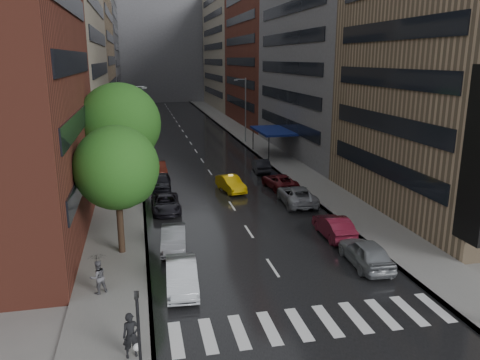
% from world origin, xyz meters
% --- Properties ---
extents(ground, '(220.00, 220.00, 0.00)m').
position_xyz_m(ground, '(0.00, 0.00, 0.00)').
color(ground, gray).
rests_on(ground, ground).
extents(road, '(14.00, 140.00, 0.01)m').
position_xyz_m(road, '(0.00, 50.00, 0.01)').
color(road, black).
rests_on(road, ground).
extents(sidewalk_left, '(4.00, 140.00, 0.15)m').
position_xyz_m(sidewalk_left, '(-9.00, 50.00, 0.07)').
color(sidewalk_left, gray).
rests_on(sidewalk_left, ground).
extents(sidewalk_right, '(4.00, 140.00, 0.15)m').
position_xyz_m(sidewalk_right, '(9.00, 50.00, 0.07)').
color(sidewalk_right, gray).
rests_on(sidewalk_right, ground).
extents(crosswalk, '(13.15, 2.80, 0.01)m').
position_xyz_m(crosswalk, '(0.20, -2.00, 0.01)').
color(crosswalk, silver).
rests_on(crosswalk, ground).
extents(buildings_left, '(8.00, 108.00, 38.00)m').
position_xyz_m(buildings_left, '(-15.00, 58.79, 15.99)').
color(buildings_left, maroon).
rests_on(buildings_left, ground).
extents(buildings_right, '(8.05, 109.10, 36.00)m').
position_xyz_m(buildings_right, '(15.00, 56.70, 15.03)').
color(buildings_right, '#937A5B').
rests_on(buildings_right, ground).
extents(building_far, '(40.00, 14.00, 32.00)m').
position_xyz_m(building_far, '(0.00, 118.00, 16.00)').
color(building_far, slate).
rests_on(building_far, ground).
extents(tree_near, '(5.04, 5.04, 8.04)m').
position_xyz_m(tree_near, '(-8.60, 7.93, 5.50)').
color(tree_near, '#382619').
rests_on(tree_near, ground).
extents(tree_mid, '(6.31, 6.31, 10.06)m').
position_xyz_m(tree_mid, '(-8.60, 17.06, 6.89)').
color(tree_mid, '#382619').
rests_on(tree_mid, ground).
extents(tree_far, '(5.14, 5.14, 8.19)m').
position_xyz_m(tree_far, '(-8.60, 31.70, 5.61)').
color(tree_far, '#382619').
rests_on(tree_far, ground).
extents(taxi, '(2.31, 4.52, 1.42)m').
position_xyz_m(taxi, '(0.76, 20.42, 0.71)').
color(taxi, yellow).
rests_on(taxi, ground).
extents(parked_cars_left, '(2.20, 29.80, 1.50)m').
position_xyz_m(parked_cars_left, '(-5.40, 15.09, 0.71)').
color(parked_cars_left, silver).
rests_on(parked_cars_left, ground).
extents(parked_cars_right, '(2.90, 28.59, 1.61)m').
position_xyz_m(parked_cars_right, '(5.40, 14.26, 0.74)').
color(parked_cars_right, slate).
rests_on(parked_cars_right, ground).
extents(ped_bag_walker, '(0.77, 0.58, 1.89)m').
position_xyz_m(ped_bag_walker, '(-7.93, -3.00, 1.07)').
color(ped_bag_walker, black).
rests_on(ped_bag_walker, sidewalk_left).
extents(ped_black_umbrella, '(1.07, 0.99, 2.09)m').
position_xyz_m(ped_black_umbrella, '(-9.62, 2.76, 1.38)').
color(ped_black_umbrella, '#4F4F54').
rests_on(ped_black_umbrella, sidewalk_left).
extents(traffic_light, '(0.18, 0.15, 3.45)m').
position_xyz_m(traffic_light, '(-7.60, -4.14, 2.23)').
color(traffic_light, black).
rests_on(traffic_light, sidewalk_left).
extents(street_lamp_left, '(1.74, 0.22, 9.00)m').
position_xyz_m(street_lamp_left, '(-7.72, 30.00, 4.89)').
color(street_lamp_left, gray).
rests_on(street_lamp_left, sidewalk_left).
extents(street_lamp_right, '(1.74, 0.22, 9.00)m').
position_xyz_m(street_lamp_right, '(7.72, 45.00, 4.89)').
color(street_lamp_right, gray).
rests_on(street_lamp_right, sidewalk_right).
extents(awning, '(4.00, 8.00, 3.12)m').
position_xyz_m(awning, '(8.98, 35.00, 3.13)').
color(awning, navy).
rests_on(awning, sidewalk_right).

